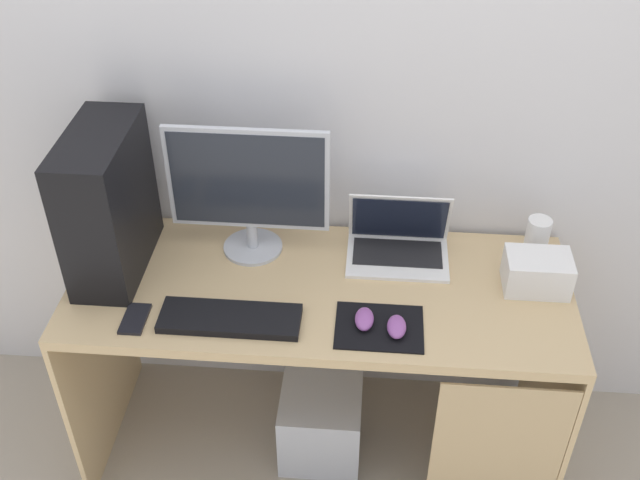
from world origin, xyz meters
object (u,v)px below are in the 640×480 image
(projector, at_px, (537,272))
(keyboard, at_px, (230,318))
(mouse_right, at_px, (397,327))
(mouse_left, at_px, (364,319))
(pc_tower, at_px, (107,203))
(laptop, at_px, (398,243))
(monitor, at_px, (249,189))
(cell_phone, at_px, (135,319))
(speaker, at_px, (537,238))
(subwoofer, at_px, (321,422))

(projector, relative_size, keyboard, 0.48)
(mouse_right, bearing_deg, mouse_left, 165.26)
(mouse_left, bearing_deg, pc_tower, 164.59)
(pc_tower, distance_m, laptop, 0.93)
(monitor, xyz_separation_m, cell_phone, (-0.30, -0.36, -0.24))
(pc_tower, distance_m, projector, 1.34)
(laptop, bearing_deg, speaker, 4.02)
(speaker, bearing_deg, keyboard, -157.26)
(pc_tower, bearing_deg, keyboard, -30.66)
(speaker, distance_m, projector, 0.16)
(mouse_right, bearing_deg, projector, 29.14)
(pc_tower, distance_m, monitor, 0.43)
(pc_tower, relative_size, mouse_right, 4.95)
(mouse_left, bearing_deg, subwoofer, 134.99)
(monitor, xyz_separation_m, mouse_right, (0.48, -0.35, -0.22))
(pc_tower, height_order, speaker, pc_tower)
(projector, relative_size, mouse_right, 2.08)
(speaker, xyz_separation_m, projector, (-0.02, -0.16, -0.01))
(pc_tower, height_order, laptop, pc_tower)
(monitor, bearing_deg, speaker, 2.98)
(projector, bearing_deg, subwoofer, -173.42)
(cell_phone, bearing_deg, projector, 11.84)
(monitor, bearing_deg, mouse_left, -40.43)
(projector, distance_m, subwoofer, 0.96)
(speaker, height_order, cell_phone, speaker)
(projector, xyz_separation_m, cell_phone, (-1.21, -0.25, -0.05))
(mouse_right, bearing_deg, cell_phone, -179.06)
(laptop, height_order, keyboard, laptop)
(projector, xyz_separation_m, subwoofer, (-0.67, -0.08, -0.69))
(keyboard, bearing_deg, projector, 14.30)
(pc_tower, height_order, mouse_left, pc_tower)
(laptop, height_order, mouse_left, laptop)
(subwoofer, bearing_deg, monitor, 142.48)
(laptop, bearing_deg, mouse_right, -90.39)
(keyboard, bearing_deg, laptop, 36.34)
(speaker, bearing_deg, cell_phone, -161.40)
(cell_phone, bearing_deg, mouse_left, 3.17)
(projector, bearing_deg, mouse_left, -157.73)
(pc_tower, height_order, projector, pc_tower)
(keyboard, relative_size, mouse_left, 4.38)
(keyboard, xyz_separation_m, subwoofer, (0.26, 0.16, -0.65))
(monitor, bearing_deg, projector, -6.98)
(monitor, height_order, keyboard, monitor)
(mouse_left, bearing_deg, monitor, 139.57)
(projector, distance_m, keyboard, 0.95)
(speaker, bearing_deg, laptop, -175.98)
(monitor, distance_m, speaker, 0.95)
(pc_tower, xyz_separation_m, mouse_left, (0.81, -0.22, -0.22))
(monitor, xyz_separation_m, speaker, (0.93, 0.05, -0.17))
(projector, bearing_deg, mouse_right, -150.86)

